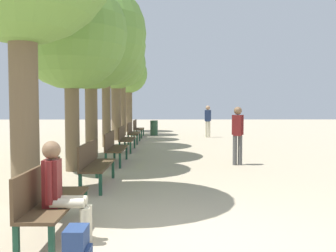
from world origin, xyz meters
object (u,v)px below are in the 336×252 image
at_px(tree_row_2, 90,34).
at_px(tree_row_6, 128,75).
at_px(bench_row_1, 94,161).
at_px(bench_row_2, 114,145).
at_px(pedestrian_near, 208,119).
at_px(pedestrian_mid, 238,132).
at_px(bench_row_5, 137,127).
at_px(trash_bin, 154,128).
at_px(bench_row_0, 49,195).
at_px(bench_row_3, 125,137).
at_px(backpack, 77,250).
at_px(bench_row_4, 132,131).
at_px(tree_row_5, 123,65).
at_px(person_seated, 61,189).
at_px(tree_row_4, 116,63).
at_px(tree_row_1, 71,34).
at_px(tree_row_3, 106,47).

distance_m(tree_row_2, tree_row_6, 12.01).
height_order(bench_row_1, tree_row_2, tree_row_2).
xyz_separation_m(tree_row_2, tree_row_6, (0.00, 12.00, -0.37)).
distance_m(bench_row_1, bench_row_2, 3.03).
bearing_deg(bench_row_1, pedestrian_near, 72.44).
xyz_separation_m(pedestrian_near, pedestrian_mid, (-0.19, -9.14, -0.01)).
relative_size(bench_row_5, trash_bin, 2.12).
distance_m(bench_row_0, bench_row_3, 9.08).
distance_m(bench_row_0, tree_row_2, 8.18).
height_order(bench_row_1, bench_row_3, same).
xyz_separation_m(backpack, pedestrian_mid, (2.95, 6.84, 0.72)).
bearing_deg(backpack, bench_row_4, 92.68).
height_order(tree_row_5, person_seated, tree_row_5).
xyz_separation_m(bench_row_5, trash_bin, (0.87, 1.10, -0.11)).
distance_m(bench_row_1, person_seated, 3.29).
relative_size(tree_row_4, pedestrian_near, 3.07).
bearing_deg(bench_row_3, person_seated, -88.55).
xyz_separation_m(bench_row_4, pedestrian_near, (3.76, 2.79, 0.43)).
height_order(tree_row_1, tree_row_2, tree_row_2).
bearing_deg(trash_bin, tree_row_2, -101.25).
height_order(pedestrian_near, trash_bin, pedestrian_near).
height_order(tree_row_2, person_seated, tree_row_2).
height_order(bench_row_3, tree_row_5, tree_row_5).
xyz_separation_m(bench_row_2, bench_row_4, (0.00, 6.06, 0.00)).
bearing_deg(trash_bin, backpack, -90.84).
bearing_deg(tree_row_3, tree_row_1, -90.00).
xyz_separation_m(tree_row_2, tree_row_5, (0.00, 9.00, 0.01)).
distance_m(tree_row_6, person_seated, 19.87).
distance_m(bench_row_2, pedestrian_mid, 3.60).
xyz_separation_m(bench_row_3, backpack, (0.62, -10.16, -0.30)).
xyz_separation_m(bench_row_0, bench_row_1, (0.00, 3.03, 0.00)).
bearing_deg(bench_row_1, tree_row_6, 93.14).
bearing_deg(pedestrian_near, tree_row_3, -136.38).
bearing_deg(tree_row_2, tree_row_4, 90.00).
relative_size(tree_row_6, backpack, 10.65).
relative_size(bench_row_3, tree_row_3, 0.31).
bearing_deg(person_seated, tree_row_3, 96.03).
distance_m(bench_row_0, tree_row_1, 5.77).
height_order(bench_row_5, tree_row_5, tree_row_5).
relative_size(tree_row_2, tree_row_4, 1.12).
bearing_deg(bench_row_4, tree_row_3, -118.57).
distance_m(bench_row_3, tree_row_1, 5.25).
xyz_separation_m(bench_row_5, tree_row_2, (-0.90, -7.78, 3.45)).
relative_size(tree_row_5, pedestrian_near, 3.17).
distance_m(tree_row_1, trash_bin, 11.93).
xyz_separation_m(bench_row_4, tree_row_2, (-0.90, -4.75, 3.45)).
distance_m(tree_row_2, backpack, 9.36).
bearing_deg(tree_row_2, trash_bin, 78.75).
distance_m(bench_row_1, tree_row_3, 8.29).
bearing_deg(pedestrian_mid, tree_row_6, 108.17).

